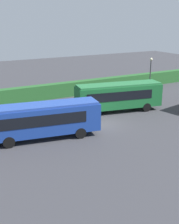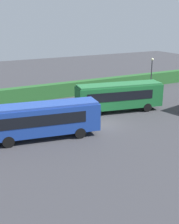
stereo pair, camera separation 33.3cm
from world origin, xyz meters
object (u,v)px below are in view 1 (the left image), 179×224
bus_green (119,96)px  traffic_cone (8,110)px  lamppost (150,73)px  person_center (69,119)px  bus_blue (43,119)px

bus_green → traffic_cone: bus_green is taller
bus_green → lamppost: lamppost is taller
bus_green → person_center: bearing=-152.3°
traffic_cone → lamppost: size_ratio=0.11×
bus_blue → person_center: 3.55m
bus_green → lamppost: bearing=33.5°
bus_green → traffic_cone: bearing=164.8°
person_center → bus_blue: bearing=-163.8°
bus_blue → bus_green: 11.00m
bus_green → traffic_cone: 12.75m
person_center → traffic_cone: 8.80m
bus_blue → lamppost: lamppost is taller
bus_blue → lamppost: size_ratio=1.93×
bus_blue → bus_green: bearing=28.2°
bus_blue → bus_green: bus_green is taller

